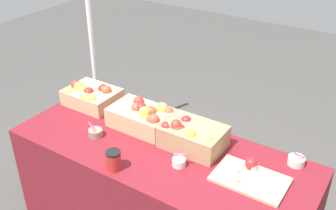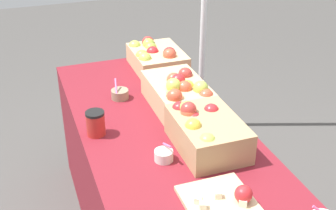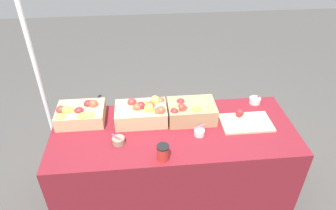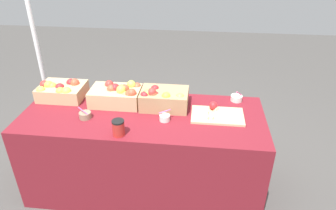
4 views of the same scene
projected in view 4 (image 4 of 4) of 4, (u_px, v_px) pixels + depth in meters
name	position (u px, v px, depth m)	size (l,w,h in m)	color
ground_plane	(146.00, 184.00, 2.78)	(10.00, 10.00, 0.00)	#474442
table	(144.00, 151.00, 2.60)	(1.90, 0.76, 0.74)	maroon
apple_crate_left	(61.00, 90.00, 2.62)	(0.37, 0.29, 0.16)	tan
apple_crate_middle	(118.00, 94.00, 2.52)	(0.41, 0.26, 0.19)	tan
apple_crate_right	(163.00, 98.00, 2.47)	(0.38, 0.27, 0.19)	tan
cutting_board_front	(217.00, 114.00, 2.38)	(0.40, 0.25, 0.08)	#D1B284
sample_bowl_near	(165.00, 118.00, 2.32)	(0.09, 0.08, 0.09)	silver
sample_bowl_mid	(85.00, 115.00, 2.35)	(0.09, 0.09, 0.10)	gray
sample_bowl_far	(237.00, 98.00, 2.59)	(0.10, 0.10, 0.11)	silver
coffee_cup	(118.00, 128.00, 2.13)	(0.09, 0.09, 0.12)	red
tent_pole	(38.00, 50.00, 3.00)	(0.04, 0.04, 1.96)	white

